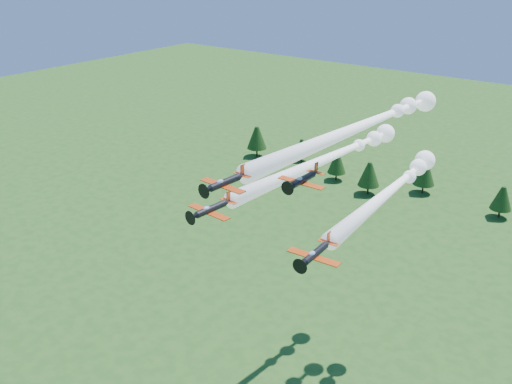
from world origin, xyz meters
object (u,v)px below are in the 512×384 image
Objects in this scene: plane_right at (393,188)px; plane_slot at (302,180)px; plane_left at (332,156)px; plane_lead at (365,124)px.

plane_slot is (-5.79, -18.87, 6.24)m from plane_right.
plane_slot reaches higher than plane_right.
plane_right is 5.93× the size of plane_slot.
plane_left is 12.94m from plane_right.
plane_lead is 16.76m from plane_slot.
plane_slot is (-1.30, -16.06, -4.61)m from plane_lead.
plane_lead is at bearing 85.47° from plane_slot.
plane_left is at bearing 169.68° from plane_right.
plane_lead is at bearing -24.13° from plane_left.
plane_lead is at bearing -150.42° from plane_right.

